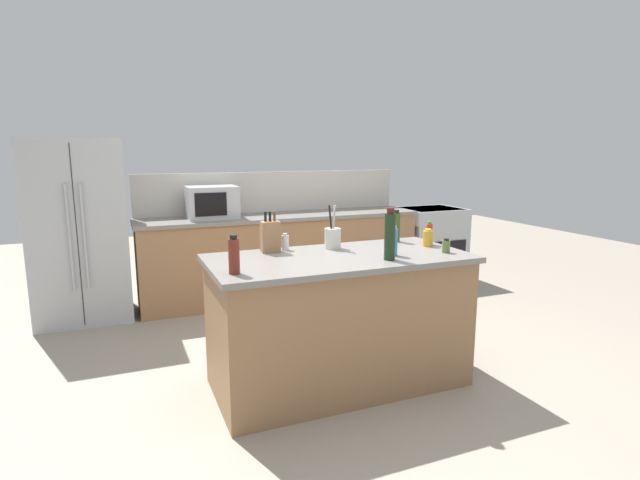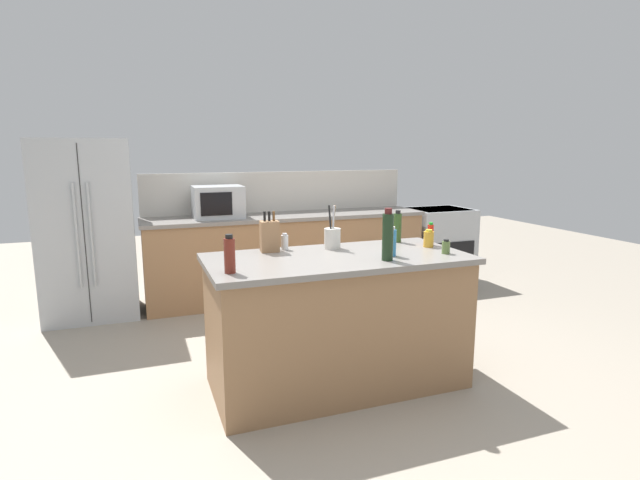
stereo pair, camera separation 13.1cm
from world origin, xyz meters
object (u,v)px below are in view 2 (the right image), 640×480
at_px(range_oven, 438,244).
at_px(hot_sauce_bottle, 430,234).
at_px(honey_jar, 429,239).
at_px(utensil_crock, 332,238).
at_px(vinegar_bottle, 230,255).
at_px(spice_jar_oregano, 446,247).
at_px(refrigerator, 87,229).
at_px(microwave, 218,202).
at_px(olive_oil_bottle, 398,227).
at_px(salt_shaker, 285,242).
at_px(wine_bottle, 388,236).
at_px(dish_soap_bottle, 392,242).
at_px(knife_block, 270,236).

relative_size(range_oven, hot_sauce_bottle, 5.23).
bearing_deg(honey_jar, utensil_crock, 164.39).
distance_m(vinegar_bottle, spice_jar_oregano, 1.52).
xyz_separation_m(refrigerator, utensil_crock, (1.80, -2.00, 0.14)).
distance_m(refrigerator, microwave, 1.30).
distance_m(olive_oil_bottle, honey_jar, 0.29).
relative_size(spice_jar_oregano, olive_oil_bottle, 0.40).
height_order(vinegar_bottle, salt_shaker, vinegar_bottle).
bearing_deg(wine_bottle, utensil_crock, 111.75).
bearing_deg(range_oven, dish_soap_bottle, -129.83).
relative_size(salt_shaker, hot_sauce_bottle, 0.69).
distance_m(range_oven, hot_sauce_bottle, 2.62).
relative_size(dish_soap_bottle, hot_sauce_bottle, 1.16).
relative_size(hot_sauce_bottle, honey_jar, 1.33).
xyz_separation_m(salt_shaker, spice_jar_oregano, (1.02, -0.52, -0.01)).
relative_size(wine_bottle, hot_sauce_bottle, 1.97).
bearing_deg(wine_bottle, refrigerator, 128.70).
xyz_separation_m(microwave, vinegar_bottle, (-0.32, -2.42, -0.06)).
bearing_deg(honey_jar, olive_oil_bottle, 115.24).
bearing_deg(range_oven, honey_jar, -125.51).
bearing_deg(salt_shaker, dish_soap_bottle, -36.23).
height_order(vinegar_bottle, spice_jar_oregano, vinegar_bottle).
bearing_deg(microwave, range_oven, -0.00).
xyz_separation_m(dish_soap_bottle, olive_oil_bottle, (0.29, 0.44, 0.02)).
height_order(microwave, wine_bottle, wine_bottle).
relative_size(range_oven, honey_jar, 6.97).
bearing_deg(wine_bottle, microwave, 106.35).
height_order(utensil_crock, spice_jar_oregano, utensil_crock).
height_order(refrigerator, vinegar_bottle, refrigerator).
xyz_separation_m(hot_sauce_bottle, honey_jar, (-0.05, -0.06, -0.02)).
relative_size(range_oven, microwave, 1.78).
xyz_separation_m(range_oven, dish_soap_bottle, (-1.94, -2.33, 0.57)).
distance_m(microwave, dish_soap_bottle, 2.47).
xyz_separation_m(refrigerator, olive_oil_bottle, (2.38, -1.94, 0.18)).
distance_m(wine_bottle, olive_oil_bottle, 0.67).
xyz_separation_m(refrigerator, microwave, (1.28, -0.05, 0.23)).
xyz_separation_m(microwave, hot_sauce_bottle, (1.27, -2.09, -0.09)).
relative_size(microwave, spice_jar_oregano, 5.07).
xyz_separation_m(knife_block, wine_bottle, (0.66, -0.54, 0.05)).
bearing_deg(salt_shaker, hot_sauce_bottle, -11.38).
height_order(hot_sauce_bottle, honey_jar, hot_sauce_bottle).
bearing_deg(refrigerator, dish_soap_bottle, -48.75).
xyz_separation_m(refrigerator, salt_shaker, (1.46, -1.92, 0.12)).
bearing_deg(dish_soap_bottle, microwave, 109.13).
relative_size(salt_shaker, spice_jar_oregano, 1.20).
height_order(refrigerator, utensil_crock, refrigerator).
distance_m(utensil_crock, spice_jar_oregano, 0.81).
relative_size(dish_soap_bottle, honey_jar, 1.54).
bearing_deg(spice_jar_oregano, honey_jar, 86.08).
bearing_deg(spice_jar_oregano, hot_sauce_bottle, 77.36).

